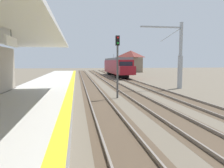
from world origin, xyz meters
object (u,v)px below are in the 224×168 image
Objects in this scene: distant_trackside_house at (131,61)px; catenary_pylon_far_side at (178,57)px; approaching_train at (117,66)px; rail_signal_post at (118,60)px.

catenary_pylon_far_side is at bearing -96.45° from distant_trackside_house.
distant_trackside_house is (7.41, 17.27, 1.16)m from approaching_train.
approaching_train is 18.83m from distant_trackside_house.
catenary_pylon_far_side is 1.14× the size of distant_trackside_house.
approaching_train is 22.28m from catenary_pylon_far_side.
catenary_pylon_far_side reaches higher than distant_trackside_house.
distant_trackside_house is (12.48, 44.75, 0.14)m from rail_signal_post.
rail_signal_post is 9.72m from catenary_pylon_far_side.
rail_signal_post is at bearing -100.47° from approaching_train.
approaching_train is 27.96m from rail_signal_post.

